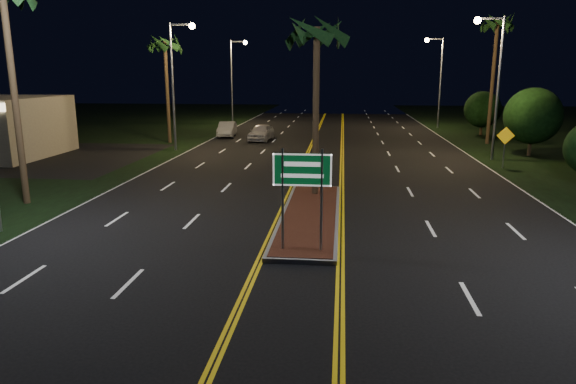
# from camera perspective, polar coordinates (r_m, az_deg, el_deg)

# --- Properties ---
(ground) EXTENTS (120.00, 120.00, 0.00)m
(ground) POSITION_cam_1_polar(r_m,az_deg,el_deg) (13.71, 0.59, -10.88)
(ground) COLOR black
(ground) RESTS_ON ground
(median_island) EXTENTS (2.25, 10.25, 0.17)m
(median_island) POSITION_cam_1_polar(r_m,az_deg,el_deg) (20.27, 2.47, -2.62)
(median_island) COLOR gray
(median_island) RESTS_ON ground
(highway_sign) EXTENTS (1.80, 0.08, 3.20)m
(highway_sign) POSITION_cam_1_polar(r_m,az_deg,el_deg) (15.64, 1.58, 1.40)
(highway_sign) COLOR gray
(highway_sign) RESTS_ON ground
(streetlight_left_mid) EXTENTS (1.91, 0.44, 9.00)m
(streetlight_left_mid) POSITION_cam_1_polar(r_m,az_deg,el_deg) (38.33, -12.21, 12.95)
(streetlight_left_mid) COLOR gray
(streetlight_left_mid) RESTS_ON ground
(streetlight_left_far) EXTENTS (1.91, 0.44, 9.00)m
(streetlight_left_far) POSITION_cam_1_polar(r_m,az_deg,el_deg) (57.69, -5.93, 13.12)
(streetlight_left_far) COLOR gray
(streetlight_left_far) RESTS_ON ground
(streetlight_right_mid) EXTENTS (1.91, 0.44, 9.00)m
(streetlight_right_mid) POSITION_cam_1_polar(r_m,az_deg,el_deg) (35.74, 21.86, 12.33)
(streetlight_right_mid) COLOR gray
(streetlight_right_mid) RESTS_ON ground
(streetlight_right_far) EXTENTS (1.91, 0.44, 9.00)m
(streetlight_right_far) POSITION_cam_1_polar(r_m,az_deg,el_deg) (55.28, 16.25, 12.69)
(streetlight_right_far) COLOR gray
(streetlight_right_far) RESTS_ON ground
(palm_median) EXTENTS (2.40, 2.40, 8.30)m
(palm_median) POSITION_cam_1_polar(r_m,az_deg,el_deg) (23.07, 3.22, 17.32)
(palm_median) COLOR #382819
(palm_median) RESTS_ON ground
(palm_left_far) EXTENTS (2.40, 2.40, 8.80)m
(palm_left_far) POSITION_cam_1_polar(r_m,az_deg,el_deg) (42.87, -13.53, 15.67)
(palm_left_far) COLOR #382819
(palm_left_far) RESTS_ON ground
(palm_right_far) EXTENTS (2.40, 2.40, 10.30)m
(palm_right_far) POSITION_cam_1_polar(r_m,az_deg,el_deg) (44.18, 22.25, 16.82)
(palm_right_far) COLOR #382819
(palm_right_far) RESTS_ON ground
(shrub_mid) EXTENTS (3.78, 3.78, 4.62)m
(shrub_mid) POSITION_cam_1_polar(r_m,az_deg,el_deg) (38.77, 25.56, 7.63)
(shrub_mid) COLOR #382819
(shrub_mid) RESTS_ON ground
(shrub_far) EXTENTS (3.24, 3.24, 3.96)m
(shrub_far) POSITION_cam_1_polar(r_m,az_deg,el_deg) (50.19, 20.81, 8.57)
(shrub_far) COLOR #382819
(shrub_far) RESTS_ON ground
(car_near) EXTENTS (2.47, 4.99, 1.61)m
(car_near) POSITION_cam_1_polar(r_m,az_deg,el_deg) (43.45, -3.01, 6.79)
(car_near) COLOR #B9B9C0
(car_near) RESTS_ON ground
(car_far) EXTENTS (2.36, 4.70, 1.51)m
(car_far) POSITION_cam_1_polar(r_m,az_deg,el_deg) (46.59, -6.80, 7.08)
(car_far) COLOR #B3B7BE
(car_far) RESTS_ON ground
(warning_sign) EXTENTS (1.04, 0.07, 2.48)m
(warning_sign) POSITION_cam_1_polar(r_m,az_deg,el_deg) (33.09, 22.97, 5.19)
(warning_sign) COLOR gray
(warning_sign) RESTS_ON ground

